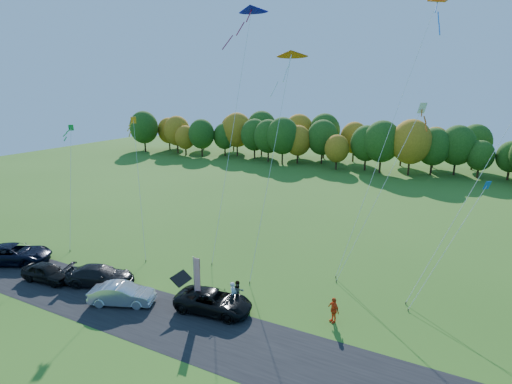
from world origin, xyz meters
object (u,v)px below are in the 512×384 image
at_px(silver_sedan, 122,294).
at_px(feather_flag, 196,278).
at_px(person_east, 333,310).
at_px(black_suv, 214,301).

bearing_deg(silver_sedan, feather_flag, -93.36).
bearing_deg(feather_flag, silver_sedan, -160.64).
bearing_deg(silver_sedan, person_east, -94.42).
relative_size(black_suv, feather_flag, 1.36).
height_order(person_east, feather_flag, feather_flag).
bearing_deg(black_suv, person_east, -79.23).
bearing_deg(person_east, black_suv, -127.13).
bearing_deg(black_suv, silver_sedan, 101.60).
xyz_separation_m(black_suv, silver_sedan, (-6.56, -2.23, 0.01)).
distance_m(silver_sedan, feather_flag, 5.98).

